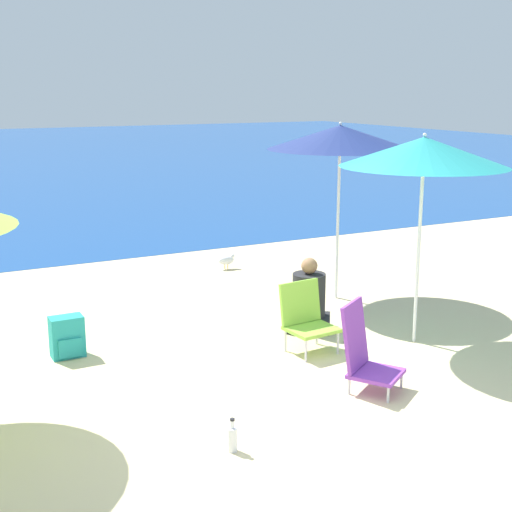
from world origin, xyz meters
TOP-DOWN VIEW (x-y plane):
  - ground_plane at (0.00, 0.00)m, footprint 60.00×60.00m
  - beach_umbrella_teal at (2.24, 0.88)m, footprint 1.75×1.75m
  - beach_umbrella_navy at (2.41, 2.68)m, footprint 1.85×1.85m
  - beach_chair_lime at (1.05, 1.21)m, footprint 0.53×0.52m
  - beach_chair_purple at (1.00, 0.11)m, footprint 0.64×0.66m
  - person_seated_near at (1.42, 1.76)m, footprint 0.64×0.62m
  - backpack_teal at (-1.23, 2.17)m, footprint 0.33×0.24m
  - water_bottle at (-0.57, -0.39)m, footprint 0.08×0.08m
  - seagull at (1.78, 4.73)m, footprint 0.27×0.11m

SIDE VIEW (x-z plane):
  - ground_plane at x=0.00m, z-range 0.00..0.00m
  - water_bottle at x=-0.57m, z-range -0.03..0.24m
  - seagull at x=1.78m, z-range 0.03..0.25m
  - backpack_teal at x=-1.23m, z-range 0.00..0.43m
  - person_seated_near at x=1.42m, z-range -0.09..0.76m
  - beach_chair_purple at x=1.00m, z-range -0.05..0.77m
  - beach_chair_lime at x=1.05m, z-range 0.01..0.73m
  - beach_umbrella_teal at x=2.24m, z-range 0.93..3.20m
  - beach_umbrella_navy at x=2.41m, z-range 0.95..3.25m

